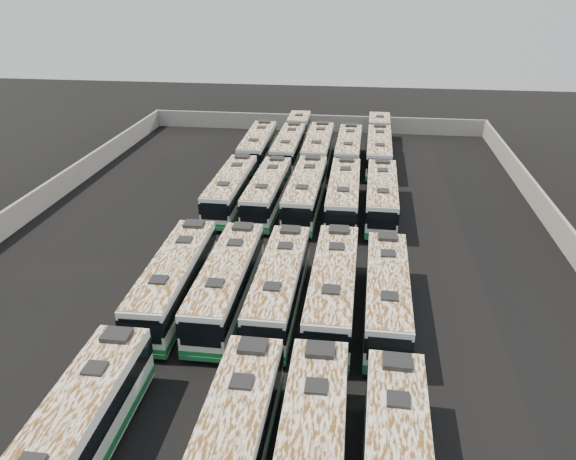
# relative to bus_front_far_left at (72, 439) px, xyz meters

# --- Properties ---
(ground) EXTENTS (140.00, 140.00, 0.00)m
(ground) POSITION_rel_bus_front_far_left_xyz_m (5.34, 22.56, -1.82)
(ground) COLOR black
(ground) RESTS_ON ground
(perimeter_wall) EXTENTS (45.20, 73.20, 2.20)m
(perimeter_wall) POSITION_rel_bus_front_far_left_xyz_m (5.34, 22.56, -0.72)
(perimeter_wall) COLOR gray
(perimeter_wall) RESTS_ON ground
(bus_front_far_left) EXTENTS (2.72, 12.64, 3.56)m
(bus_front_far_left) POSITION_rel_bus_front_far_left_xyz_m (0.00, 0.00, 0.00)
(bus_front_far_left) COLOR silver
(bus_front_far_left) RESTS_ON ground
(bus_front_center) EXTENTS (2.78, 12.72, 3.58)m
(bus_front_center) POSITION_rel_bus_front_far_left_xyz_m (6.80, -0.07, 0.01)
(bus_front_center) COLOR silver
(bus_front_center) RESTS_ON ground
(bus_midfront_far_left) EXTENTS (2.91, 12.58, 3.53)m
(bus_midfront_far_left) POSITION_rel_bus_front_far_left_xyz_m (0.06, 13.71, -0.02)
(bus_midfront_far_left) COLOR silver
(bus_midfront_far_left) RESTS_ON ground
(bus_midfront_left) EXTENTS (2.65, 12.44, 3.50)m
(bus_midfront_left) POSITION_rel_bus_front_far_left_xyz_m (3.49, 13.79, -0.03)
(bus_midfront_left) COLOR silver
(bus_midfront_left) RESTS_ON ground
(bus_midfront_center) EXTENTS (2.68, 12.29, 3.46)m
(bus_midfront_center) POSITION_rel_bus_front_far_left_xyz_m (6.86, 13.88, -0.05)
(bus_midfront_center) COLOR silver
(bus_midfront_center) RESTS_ON ground
(bus_midfront_right) EXTENTS (2.81, 12.75, 3.59)m
(bus_midfront_right) POSITION_rel_bus_front_far_left_xyz_m (10.26, 13.87, 0.01)
(bus_midfront_right) COLOR silver
(bus_midfront_right) RESTS_ON ground
(bus_midfront_far_right) EXTENTS (2.78, 12.20, 3.43)m
(bus_midfront_far_right) POSITION_rel_bus_front_far_left_xyz_m (13.57, 13.70, -0.07)
(bus_midfront_far_right) COLOR silver
(bus_midfront_far_right) RESTS_ON ground
(bus_midback_far_left) EXTENTS (2.68, 12.21, 3.43)m
(bus_midback_far_left) POSITION_rel_bus_front_far_left_xyz_m (-0.01, 30.48, -0.06)
(bus_midback_far_left) COLOR silver
(bus_midback_far_left) RESTS_ON ground
(bus_midback_left) EXTENTS (2.86, 12.19, 3.42)m
(bus_midback_left) POSITION_rel_bus_front_far_left_xyz_m (3.38, 30.34, -0.07)
(bus_midback_left) COLOR silver
(bus_midback_left) RESTS_ON ground
(bus_midback_center) EXTENTS (2.94, 12.74, 3.58)m
(bus_midback_center) POSITION_rel_bus_front_far_left_xyz_m (6.85, 30.33, 0.01)
(bus_midback_center) COLOR silver
(bus_midback_center) RESTS_ON ground
(bus_midback_right) EXTENTS (2.67, 12.60, 3.55)m
(bus_midback_right) POSITION_rel_bus_front_far_left_xyz_m (10.25, 30.22, -0.00)
(bus_midback_right) COLOR silver
(bus_midback_right) RESTS_ON ground
(bus_midback_far_right) EXTENTS (2.83, 12.44, 3.49)m
(bus_midback_far_right) POSITION_rel_bus_front_far_left_xyz_m (13.58, 30.43, -0.03)
(bus_midback_far_right) COLOR silver
(bus_midback_far_right) RESTS_ON ground
(bus_back_far_left) EXTENTS (2.85, 12.53, 3.52)m
(bus_back_far_left) POSITION_rel_bus_front_far_left_xyz_m (-0.02, 44.24, -0.02)
(bus_back_far_left) COLOR silver
(bus_back_far_left) RESTS_ON ground
(bus_back_left) EXTENTS (2.62, 18.88, 3.42)m
(bus_back_left) POSITION_rel_bus_front_far_left_xyz_m (3.51, 47.47, -0.07)
(bus_back_left) COLOR silver
(bus_back_left) RESTS_ON ground
(bus_back_center) EXTENTS (2.77, 12.71, 3.58)m
(bus_back_center) POSITION_rel_bus_front_far_left_xyz_m (6.85, 44.16, 0.01)
(bus_back_center) COLOR silver
(bus_back_center) RESTS_ON ground
(bus_back_right) EXTENTS (2.74, 12.22, 3.44)m
(bus_back_right) POSITION_rel_bus_front_far_left_xyz_m (10.23, 44.33, -0.06)
(bus_back_right) COLOR silver
(bus_back_right) RESTS_ON ground
(bus_back_far_right) EXTENTS (2.95, 19.33, 3.50)m
(bus_back_far_right) POSITION_rel_bus_front_far_left_xyz_m (13.63, 47.52, -0.03)
(bus_back_far_right) COLOR silver
(bus_back_far_right) RESTS_ON ground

